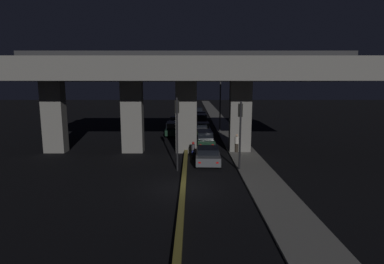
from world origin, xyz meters
name	(u,v)px	position (x,y,z in m)	size (l,w,h in m)	color
ground_plane	(184,188)	(0.00, 0.00, 0.00)	(200.00, 200.00, 0.00)	black
median_divider	(189,119)	(0.00, 35.00, 0.17)	(0.31, 126.00, 0.34)	olive
sidewalk_right	(223,125)	(5.28, 28.00, 0.07)	(2.60, 126.00, 0.13)	gray
elevated_overpass	(183,75)	(-0.28, 10.05, 7.22)	(31.02, 11.07, 9.39)	gray
traffic_light_left_of_median	(177,121)	(-0.56, 3.91, 3.72)	(0.30, 0.49, 5.48)	black
traffic_light_right_of_median	(240,124)	(4.09, 3.91, 3.55)	(0.30, 0.49, 5.21)	black
street_lamp	(217,100)	(3.78, 21.39, 4.36)	(2.86, 0.32, 7.19)	#2D2D30
car_grey_lead	(208,155)	(1.83, 5.84, 0.72)	(2.15, 4.44, 1.38)	#515459
car_dark_green_second	(205,139)	(1.82, 12.40, 0.86)	(2.04, 4.67, 1.67)	black
car_grey_third	(203,128)	(1.93, 19.72, 0.81)	(1.88, 3.98, 1.59)	#515459
car_dark_red_fourth	(201,120)	(1.86, 26.58, 1.03)	(2.06, 4.17, 1.94)	#591414
car_dark_red_fifth	(201,116)	(2.01, 34.20, 0.80)	(2.07, 4.21, 1.57)	#591414
car_grey_sixth	(198,112)	(1.77, 40.94, 0.88)	(1.91, 4.09, 1.74)	#515459
car_dark_green_lead_oncoming	(173,129)	(-1.85, 19.33, 0.85)	(2.08, 4.85, 1.65)	black
car_grey_second_oncoming	(176,121)	(-2.00, 28.93, 0.67)	(2.16, 4.61, 1.30)	#515459
motorcycle_blue_filtering_near	(193,151)	(0.65, 7.94, 0.60)	(0.33, 1.81, 1.40)	black
motorcycle_white_filtering_mid	(192,137)	(0.56, 14.87, 0.60)	(0.33, 1.87, 1.41)	black
motorcycle_red_filtering_far	(192,126)	(0.56, 23.76, 0.59)	(0.32, 1.87, 1.37)	black
pedestrian_on_sidewalk	(237,143)	(4.70, 9.43, 0.98)	(0.40, 0.40, 1.71)	#2D261E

